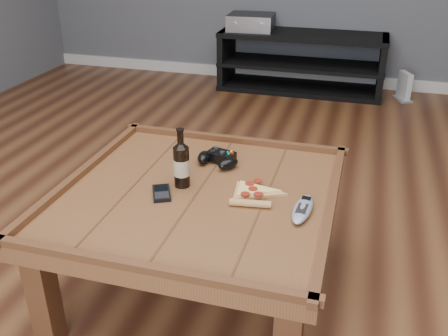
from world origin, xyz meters
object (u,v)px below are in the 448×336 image
(pizza_slice, at_px, (252,193))
(smartphone, at_px, (161,193))
(coffee_table, at_px, (198,205))
(game_controller, at_px, (218,159))
(av_receiver, at_px, (251,22))
(media_console, at_px, (301,63))
(game_console, at_px, (404,88))
(remote_control, at_px, (303,209))
(beer_bottle, at_px, (181,163))

(pizza_slice, bearing_deg, smartphone, -172.18)
(coffee_table, xyz_separation_m, game_controller, (0.00, 0.24, 0.08))
(smartphone, relative_size, av_receiver, 0.33)
(media_console, distance_m, game_console, 0.88)
(media_console, xyz_separation_m, remote_control, (0.39, -2.79, 0.22))
(beer_bottle, xyz_separation_m, av_receiver, (-0.38, 2.72, 0.02))
(av_receiver, bearing_deg, coffee_table, -83.87)
(av_receiver, bearing_deg, media_console, -2.54)
(smartphone, bearing_deg, game_console, 44.50)
(media_console, distance_m, beer_bottle, 2.74)
(coffee_table, distance_m, beer_bottle, 0.17)
(media_console, relative_size, smartphone, 10.64)
(game_controller, xyz_separation_m, av_receiver, (-0.45, 2.50, 0.09))
(smartphone, height_order, game_console, smartphone)
(game_controller, height_order, av_receiver, av_receiver)
(beer_bottle, bearing_deg, smartphone, -118.80)
(game_controller, distance_m, game_console, 2.65)
(smartphone, distance_m, av_receiver, 2.82)
(media_console, distance_m, remote_control, 2.83)
(remote_control, distance_m, game_console, 2.83)
(coffee_table, height_order, beer_bottle, beer_bottle)
(beer_bottle, relative_size, game_controller, 1.20)
(pizza_slice, xyz_separation_m, smartphone, (-0.32, -0.09, -0.00))
(pizza_slice, bearing_deg, beer_bottle, 172.55)
(av_receiver, height_order, game_console, av_receiver)
(game_console, bearing_deg, remote_control, -124.27)
(pizza_slice, distance_m, remote_control, 0.21)
(game_controller, distance_m, av_receiver, 2.54)
(coffee_table, bearing_deg, av_receiver, 99.30)
(smartphone, bearing_deg, beer_bottle, 35.29)
(beer_bottle, bearing_deg, game_console, 70.73)
(coffee_table, relative_size, beer_bottle, 4.46)
(media_console, distance_m, pizza_slice, 2.73)
(coffee_table, xyz_separation_m, pizza_slice, (0.20, 0.03, 0.07))
(coffee_table, bearing_deg, game_console, 72.29)
(media_console, height_order, beer_bottle, beer_bottle)
(game_controller, distance_m, pizza_slice, 0.29)
(media_console, relative_size, game_controller, 7.29)
(media_console, bearing_deg, beer_bottle, -91.52)
(coffee_table, relative_size, smartphone, 7.83)
(game_controller, relative_size, smartphone, 1.46)
(coffee_table, height_order, game_console, coffee_table)
(media_console, xyz_separation_m, pizza_slice, (0.20, -2.72, 0.21))
(remote_control, bearing_deg, game_console, 84.18)
(game_console, bearing_deg, media_console, 153.72)
(game_controller, relative_size, av_receiver, 0.48)
(remote_control, height_order, av_receiver, av_receiver)
(media_console, distance_m, av_receiver, 0.55)
(game_controller, bearing_deg, av_receiver, 115.45)
(beer_bottle, relative_size, av_receiver, 0.58)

